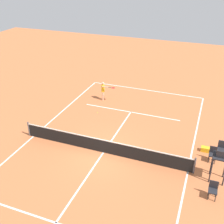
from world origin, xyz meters
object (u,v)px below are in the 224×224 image
Objects in this scene: tennis_ball at (97,112)px; umpire_chair at (221,156)px; equipment_bag at (207,150)px; player_serving at (104,89)px; courtside_chair_mid at (213,154)px; courtside_chair_near at (213,189)px.

umpire_chair is at bearing 152.50° from tennis_ball.
equipment_bag is at bearing -75.53° from umpire_chair.
umpire_chair is 2.94m from equipment_bag.
player_serving is 24.41× the size of tennis_ball.
umpire_chair reaches higher than courtside_chair_mid.
equipment_bag reaches higher than tennis_ball.
equipment_bag is (-8.52, 2.29, 0.12)m from tennis_ball.
player_serving is 10.12m from equipment_bag.
courtside_chair_mid is (-8.84, 3.15, 0.50)m from tennis_ball.
courtside_chair_mid is (0.17, -3.09, 0.00)m from courtside_chair_near.
umpire_chair is at bearing 104.47° from equipment_bag.
equipment_bag is (0.32, -0.86, -0.38)m from courtside_chair_mid.
courtside_chair_near is at bearing 145.32° from tennis_ball.
tennis_ball is at bearing -27.50° from umpire_chair.
courtside_chair_near reaches higher than equipment_bag.
player_serving reaches higher than equipment_bag.
equipment_bag is (0.49, -3.95, -0.38)m from courtside_chair_near.
courtside_chair_near is at bearing 84.36° from umpire_chair.
courtside_chair_mid is 1.00m from equipment_bag.
player_serving reaches higher than tennis_ball.
umpire_chair is 1.83m from courtside_chair_near.
player_serving reaches higher than courtside_chair_mid.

